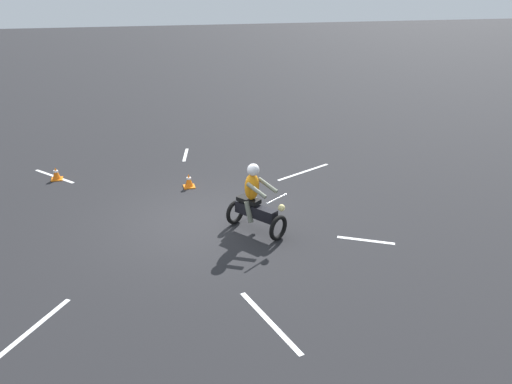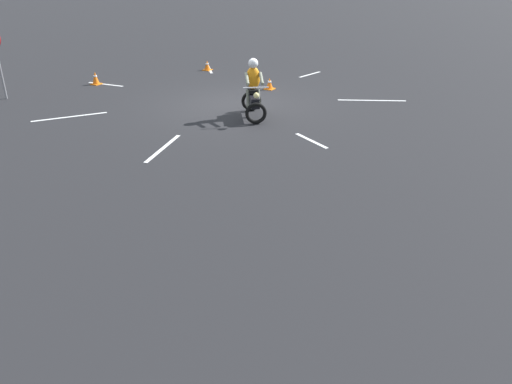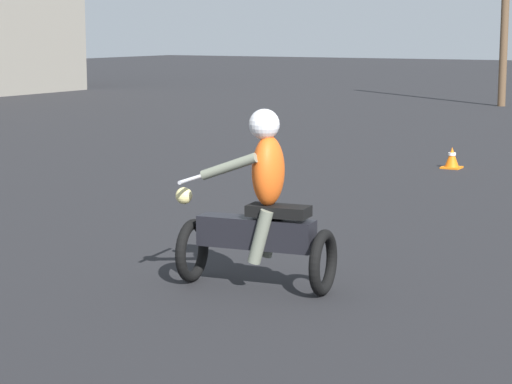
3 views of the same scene
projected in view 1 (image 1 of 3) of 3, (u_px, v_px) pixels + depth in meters
The scene contains 10 objects.
ground_plane at pixel (199, 222), 12.16m from camera, with size 120.00×120.00×0.00m, color black.
motorcycle_rider_foreground at pixel (255, 203), 11.43m from camera, with size 1.30×1.49×1.66m.
traffic_cone_mid_center at pixel (56, 174), 14.68m from camera, with size 0.32×0.32×0.38m.
traffic_cone_far_right at pixel (189, 181), 14.14m from camera, with size 0.32×0.32×0.39m.
lane_stripe_ne at pixel (26, 334), 8.27m from camera, with size 0.10×2.10×0.01m, color silver.
lane_stripe_n at pixel (269, 322), 8.58m from camera, with size 0.10×1.96×0.01m, color silver.
lane_stripe_nw at pixel (366, 240), 11.28m from camera, with size 0.10×1.28×0.01m, color silver.
lane_stripe_sw at pixel (304, 172), 15.33m from camera, with size 0.10×2.17×0.01m, color silver.
lane_stripe_s at pixel (186, 155), 16.85m from camera, with size 0.10×1.35×0.01m, color silver.
lane_stripe_se at pixel (54, 176), 14.99m from camera, with size 0.10×1.86×0.01m, color silver.
Camera 1 is at (1.45, 10.91, 5.40)m, focal length 35.00 mm.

